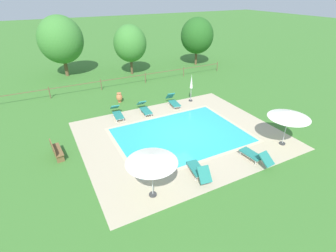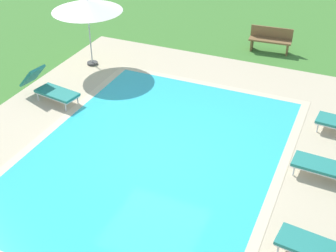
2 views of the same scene
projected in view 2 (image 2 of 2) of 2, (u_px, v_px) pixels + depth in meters
ground_plane at (154, 155)px, 11.54m from camera, size 160.00×160.00×0.00m
pool_deck_paving at (154, 155)px, 11.54m from camera, size 12.51×10.37×0.01m
swimming_pool_water at (154, 155)px, 11.54m from camera, size 7.99×5.85×0.01m
pool_coping_rim at (154, 155)px, 11.54m from camera, size 8.47×6.33×0.01m
sun_lounger_north_near_steps at (335, 167)px, 10.54m from camera, size 0.72×2.04×0.83m
sun_lounger_north_far at (328, 249)px, 8.48m from camera, size 0.82×1.97×0.94m
sun_lounger_north_end at (50, 88)px, 13.69m from camera, size 0.89×1.97×0.95m
patio_umbrella_open_by_bench at (87, 5)px, 14.84m from camera, size 2.29×2.29×2.31m
wooden_bench_lawn_side at (271, 39)px, 16.66m from camera, size 0.56×1.53×0.87m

